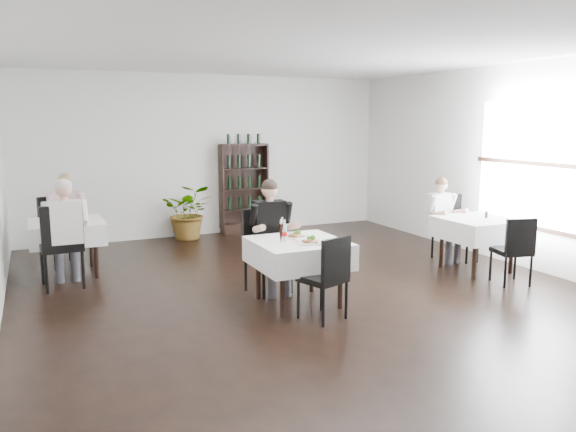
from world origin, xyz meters
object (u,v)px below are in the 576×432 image
object	(u,v)px
wine_shelf	(244,189)
main_table	(298,253)
potted_tree	(189,212)
diner_main	(272,227)

from	to	relation	value
wine_shelf	main_table	xyz separation A→B (m)	(-0.90, -4.31, -0.23)
wine_shelf	potted_tree	world-z (taller)	wine_shelf
main_table	diner_main	size ratio (longest dim) A/B	0.72
main_table	diner_main	distance (m)	0.64
potted_tree	diner_main	distance (m)	3.59
diner_main	potted_tree	bearing A→B (deg)	92.18
main_table	diner_main	xyz separation A→B (m)	(-0.09, 0.60, 0.21)
diner_main	main_table	bearing A→B (deg)	-81.83
potted_tree	diner_main	world-z (taller)	diner_main
potted_tree	main_table	bearing A→B (deg)	-86.95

